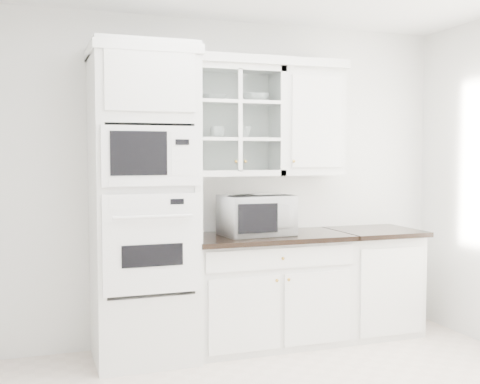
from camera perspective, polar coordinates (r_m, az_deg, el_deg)
name	(u,v)px	position (r m, az deg, el deg)	size (l,w,h in m)	color
room_shell	(287,123)	(3.89, 4.44, 6.55)	(4.00, 3.50, 2.70)	white
oven_column	(144,204)	(4.63, -9.14, -1.14)	(0.76, 0.68, 2.40)	white
base_cabinet_run	(267,289)	(5.05, 2.61, -9.15)	(1.32, 0.67, 0.92)	white
extra_base_cabinet	(372,280)	(5.50, 12.43, -8.19)	(0.72, 0.67, 0.92)	white
upper_cabinet_glass	(233,121)	(4.98, -0.62, 6.73)	(0.80, 0.33, 0.90)	white
upper_cabinet_solid	(308,123)	(5.23, 6.44, 6.56)	(0.55, 0.33, 0.90)	white
crown_molding	(222,60)	(4.97, -1.71, 12.36)	(2.14, 0.38, 0.07)	white
countertop_microwave	(256,215)	(4.91, 1.50, -2.18)	(0.56, 0.47, 0.33)	white
bowl_a	(213,98)	(4.92, -2.53, 8.93)	(0.21, 0.21, 0.05)	white
bowl_b	(256,98)	(5.06, 1.50, 8.89)	(0.22, 0.22, 0.07)	white
cup_a	(218,132)	(4.92, -2.15, 5.68)	(0.12, 0.12, 0.09)	white
cup_b	(244,132)	(5.01, 0.41, 5.70)	(0.11, 0.11, 0.10)	white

